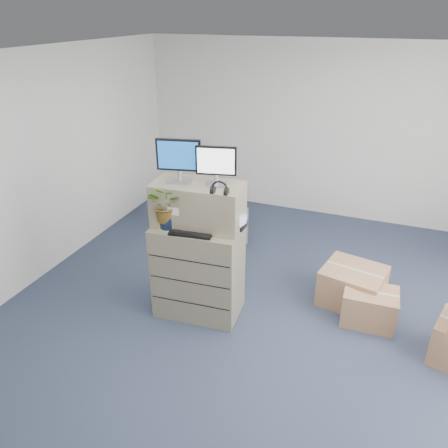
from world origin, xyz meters
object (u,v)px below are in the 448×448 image
(filing_cabinet_lower, at_px, (199,270))
(monitor_right, at_px, (216,164))
(water_bottle, at_px, (206,213))
(monitor_left, at_px, (179,158))
(office_chair, at_px, (216,219))
(keyboard, at_px, (191,233))
(potted_plant, at_px, (167,209))

(filing_cabinet_lower, height_order, monitor_right, monitor_right)
(water_bottle, bearing_deg, monitor_right, 2.19)
(monitor_right, distance_m, water_bottle, 0.57)
(monitor_left, relative_size, office_chair, 0.60)
(monitor_left, height_order, keyboard, monitor_left)
(monitor_left, xyz_separation_m, keyboard, (0.21, -0.20, -0.71))
(filing_cabinet_lower, bearing_deg, monitor_right, 17.98)
(monitor_left, relative_size, keyboard, 1.00)
(filing_cabinet_lower, relative_size, water_bottle, 3.88)
(monitor_left, bearing_deg, office_chair, 86.31)
(monitor_right, distance_m, potted_plant, 0.70)
(keyboard, xyz_separation_m, water_bottle, (0.06, 0.25, 0.13))
(office_chair, bearing_deg, keyboard, 64.37)
(monitor_right, bearing_deg, potted_plant, -166.38)
(monitor_right, xyz_separation_m, keyboard, (-0.18, -0.25, -0.69))
(filing_cabinet_lower, bearing_deg, keyboard, -89.71)
(potted_plant, relative_size, office_chair, 0.57)
(keyboard, bearing_deg, monitor_left, 128.83)
(monitor_left, xyz_separation_m, office_chair, (-0.25, 1.59, -1.44))
(filing_cabinet_lower, xyz_separation_m, keyboard, (0.01, -0.18, 0.56))
(keyboard, height_order, water_bottle, water_bottle)
(water_bottle, bearing_deg, office_chair, 108.77)
(monitor_right, relative_size, water_bottle, 1.45)
(office_chair, bearing_deg, monitor_left, 58.82)
(water_bottle, distance_m, potted_plant, 0.42)
(office_chair, bearing_deg, potted_plant, 55.72)
(monitor_right, xyz_separation_m, water_bottle, (-0.12, -0.00, -0.56))
(potted_plant, bearing_deg, keyboard, -4.65)
(monitor_right, height_order, potted_plant, monitor_right)
(monitor_left, height_order, office_chair, monitor_left)
(water_bottle, bearing_deg, monitor_left, -170.71)
(monitor_right, distance_m, office_chair, 2.19)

